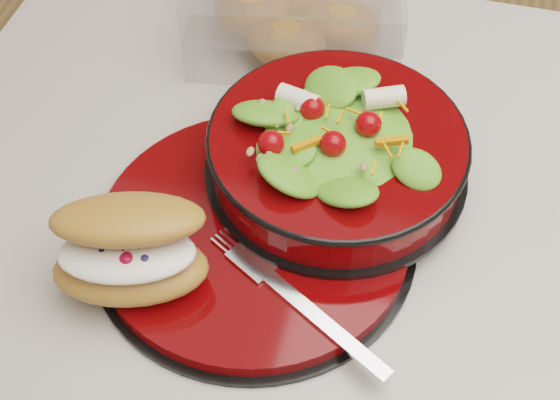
% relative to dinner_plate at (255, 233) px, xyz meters
% --- Properties ---
extents(dinner_plate, '(0.31, 0.31, 0.02)m').
position_rel_dinner_plate_xyz_m(dinner_plate, '(0.00, 0.00, 0.00)').
color(dinner_plate, black).
rests_on(dinner_plate, island_counter).
extents(salad_bowl, '(0.26, 0.26, 0.11)m').
position_rel_dinner_plate_xyz_m(salad_bowl, '(0.06, 0.09, 0.05)').
color(salad_bowl, black).
rests_on(salad_bowl, dinner_plate).
extents(croissant, '(0.15, 0.12, 0.08)m').
position_rel_dinner_plate_xyz_m(croissant, '(-0.09, -0.08, 0.05)').
color(croissant, '#A16631').
rests_on(croissant, dinner_plate).
extents(fork, '(0.17, 0.11, 0.00)m').
position_rel_dinner_plate_xyz_m(fork, '(0.06, -0.07, 0.01)').
color(fork, silver).
rests_on(fork, dinner_plate).
extents(pastry_box, '(0.26, 0.21, 0.09)m').
position_rel_dinner_plate_xyz_m(pastry_box, '(-0.03, 0.29, 0.03)').
color(pastry_box, white).
rests_on(pastry_box, island_counter).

